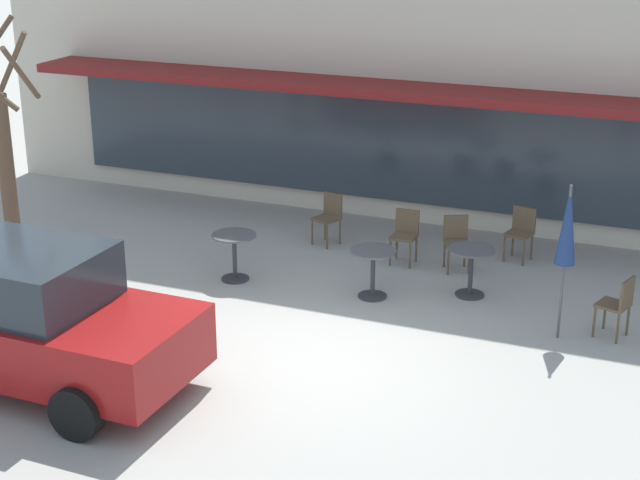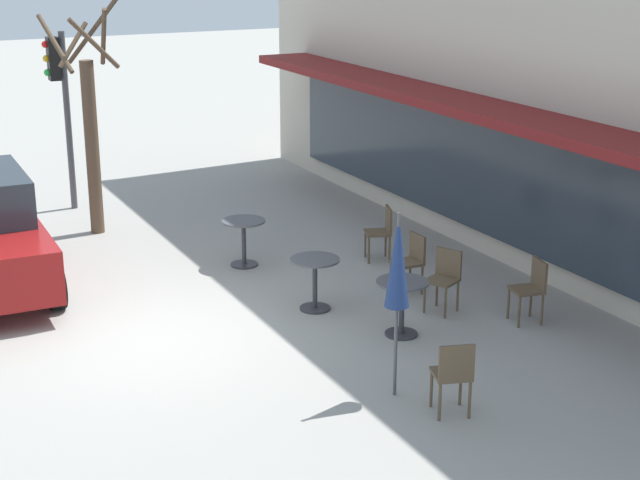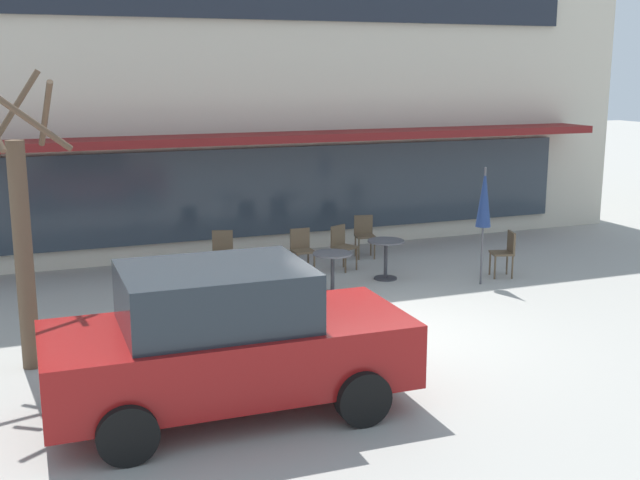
% 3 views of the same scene
% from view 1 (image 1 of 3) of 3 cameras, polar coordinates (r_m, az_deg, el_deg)
% --- Properties ---
extents(ground_plane, '(80.00, 80.00, 0.00)m').
position_cam_1_polar(ground_plane, '(12.97, -0.80, -7.04)').
color(ground_plane, '#9E9B93').
extents(cafe_table_near_wall, '(0.70, 0.70, 0.76)m').
position_cam_1_polar(cafe_table_near_wall, '(14.73, 3.10, -1.48)').
color(cafe_table_near_wall, '#333338').
rests_on(cafe_table_near_wall, ground).
extents(cafe_table_streetside, '(0.70, 0.70, 0.76)m').
position_cam_1_polar(cafe_table_streetside, '(14.94, 8.79, -1.38)').
color(cafe_table_streetside, '#333338').
rests_on(cafe_table_streetside, ground).
extents(cafe_table_by_tree, '(0.70, 0.70, 0.76)m').
position_cam_1_polar(cafe_table_by_tree, '(15.43, -5.01, -0.52)').
color(cafe_table_by_tree, '#333338').
rests_on(cafe_table_by_tree, ground).
extents(patio_umbrella_green_folded, '(0.28, 0.28, 2.20)m').
position_cam_1_polar(patio_umbrella_green_folded, '(13.40, 14.21, 0.78)').
color(patio_umbrella_green_folded, '#4C4C51').
rests_on(patio_umbrella_green_folded, ground).
extents(cafe_chair_0, '(0.51, 0.51, 0.89)m').
position_cam_1_polar(cafe_chair_0, '(16.95, 0.53, 1.48)').
color(cafe_chair_0, brown).
rests_on(cafe_chair_0, ground).
extents(cafe_chair_1, '(0.54, 0.54, 0.89)m').
position_cam_1_polar(cafe_chair_1, '(15.95, 7.95, 0.09)').
color(cafe_chair_1, brown).
rests_on(cafe_chair_1, ground).
extents(cafe_chair_2, '(0.40, 0.40, 0.89)m').
position_cam_1_polar(cafe_chair_2, '(16.15, 4.98, 0.45)').
color(cafe_chair_2, brown).
rests_on(cafe_chair_2, ground).
extents(cafe_chair_3, '(0.47, 0.47, 0.89)m').
position_cam_1_polar(cafe_chair_3, '(16.55, 11.62, 0.60)').
color(cafe_chair_3, brown).
rests_on(cafe_chair_3, ground).
extents(cafe_chair_4, '(0.50, 0.50, 0.89)m').
position_cam_1_polar(cafe_chair_4, '(14.00, 16.98, -3.50)').
color(cafe_chair_4, brown).
rests_on(cafe_chair_4, ground).
extents(parked_sedan, '(4.23, 2.08, 1.76)m').
position_cam_1_polar(parked_sedan, '(12.62, -16.66, -4.32)').
color(parked_sedan, maroon).
rests_on(parked_sedan, ground).
extents(street_tree, '(1.39, 1.40, 4.11)m').
position_cam_1_polar(street_tree, '(15.27, -17.77, 3.71)').
color(street_tree, brown).
rests_on(street_tree, ground).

